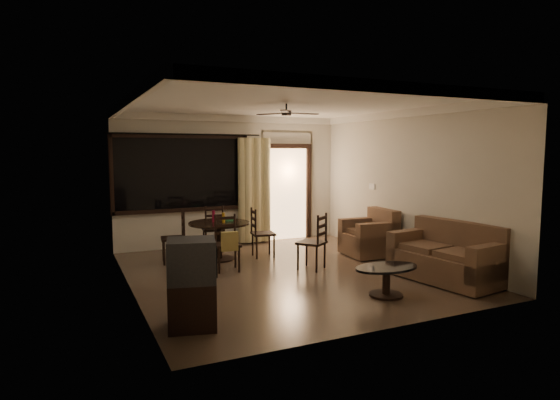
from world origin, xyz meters
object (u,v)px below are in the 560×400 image
sofa (448,258)px  coffee_table (386,276)px  dining_chair_west (174,247)px  dining_chair_north (213,237)px  tv_cabinet (192,284)px  dining_table (219,230)px  dining_chair_south (227,253)px  armchair (371,237)px  dining_chair_east (263,242)px  side_chair (312,253)px

sofa → coffee_table: 1.41m
dining_chair_west → dining_chair_north: (0.94, 0.66, 0.00)m
dining_chair_west → tv_cabinet: size_ratio=0.92×
dining_table → dining_chair_south: bearing=-98.5°
dining_table → coffee_table: bearing=-65.1°
tv_cabinet → sofa: bearing=17.5°
tv_cabinet → coffee_table: tv_cabinet is taller
dining_table → dining_chair_south: size_ratio=1.20×
armchair → dining_chair_east: bearing=162.8°
dining_chair_west → sofa: bearing=59.1°
dining_table → side_chair: size_ratio=1.17×
side_chair → dining_chair_west: bearing=-72.5°
dining_table → dining_chair_north: (0.11, 0.78, -0.28)m
dining_table → side_chair: side_chair is taller
dining_chair_west → dining_chair_east: size_ratio=1.00×
dining_chair_east → armchair: 2.12m
coffee_table → dining_chair_north: bearing=108.9°
dining_chair_north → armchair: size_ratio=1.01×
dining_chair_north → sofa: size_ratio=0.53×
dining_chair_north → coffee_table: (1.34, -3.90, 0.00)m
dining_chair_south → armchair: (2.93, -0.04, 0.06)m
coffee_table → dining_chair_west: bearing=125.1°
dining_chair_north → dining_chair_south: bearing=90.0°
dining_chair_west → dining_chair_south: bearing=44.3°
dining_table → dining_chair_south: dining_chair_south is taller
dining_table → tv_cabinet: (-1.32, -3.15, -0.04)m
armchair → coffee_table: armchair is taller
armchair → dining_chair_south: bearing=-176.8°
dining_chair_west → dining_chair_east: same height
dining_chair_west → dining_table: bearing=90.1°
dining_chair_west → dining_chair_south: 1.20m
armchair → side_chair: side_chair is taller
dining_table → dining_chair_east: bearing=-8.5°
dining_chair_north → dining_chair_west: bearing=43.2°
armchair → dining_chair_west: bearing=168.4°
dining_chair_east → sofa: dining_chair_east is taller
dining_chair_west → tv_cabinet: (-0.49, -3.27, 0.24)m
dining_chair_west → armchair: size_ratio=1.01×
dining_table → dining_chair_west: 0.88m
dining_chair_south → dining_chair_east: bearing=45.7°
dining_chair_west → dining_chair_south: (0.70, -0.97, 0.02)m
armchair → side_chair: 1.63m
dining_chair_west → dining_chair_north: size_ratio=1.00×
armchair → tv_cabinet: bearing=-147.2°
dining_table → dining_chair_east: 0.88m
dining_chair_east → armchair: bearing=-102.9°
armchair → side_chair: size_ratio=0.97×
dining_table → sofa: (2.84, -2.88, -0.20)m
dining_chair_east → armchair: dining_chair_east is taller
dining_chair_east → coffee_table: size_ratio=0.98×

